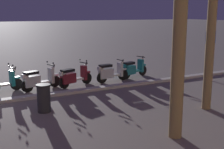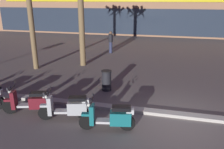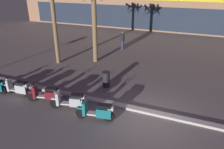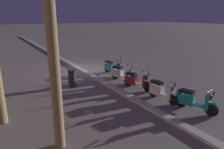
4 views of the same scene
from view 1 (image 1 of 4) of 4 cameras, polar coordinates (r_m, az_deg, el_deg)
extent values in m
cylinder|color=black|center=(16.09, 5.83, 0.76)|extent=(0.53, 0.24, 0.52)
cylinder|color=black|center=(15.16, 2.72, 0.13)|extent=(0.53, 0.24, 0.52)
cube|color=#197075|center=(15.65, 4.44, 0.69)|extent=(0.65, 0.43, 0.08)
cube|color=#197075|center=(15.29, 3.29, 0.85)|extent=(0.74, 0.49, 0.43)
cube|color=black|center=(15.21, 3.25, 2.14)|extent=(0.66, 0.45, 0.12)
cube|color=#197075|center=(15.90, 5.43, 1.70)|extent=(0.23, 0.37, 0.66)
cube|color=#197075|center=(16.04, 5.85, 1.78)|extent=(0.35, 0.24, 0.08)
cylinder|color=#333338|center=(15.94, 5.63, 2.26)|extent=(0.29, 0.15, 0.69)
cylinder|color=black|center=(15.83, 5.46, 3.37)|extent=(0.19, 0.55, 0.04)
sphere|color=white|center=(15.92, 5.69, 2.91)|extent=(0.12, 0.12, 0.12)
cube|color=#197075|center=(15.03, 2.52, 1.64)|extent=(0.29, 0.26, 0.16)
cylinder|color=black|center=(14.89, 2.10, -0.08)|extent=(0.53, 0.15, 0.52)
cylinder|color=black|center=(14.23, -1.91, -0.63)|extent=(0.53, 0.15, 0.52)
cube|color=silver|center=(14.57, 0.30, -0.10)|extent=(0.62, 0.33, 0.08)
cube|color=silver|center=(14.31, -1.16, 0.21)|extent=(0.71, 0.38, 0.46)
cube|color=black|center=(14.23, -1.23, 1.65)|extent=(0.62, 0.35, 0.12)
cube|color=silver|center=(14.73, 1.53, 0.94)|extent=(0.17, 0.35, 0.66)
cube|color=silver|center=(14.83, 2.10, 1.01)|extent=(0.33, 0.19, 0.08)
cylinder|color=#333338|center=(14.75, 1.79, 1.55)|extent=(0.29, 0.10, 0.69)
cylinder|color=black|center=(14.65, 1.54, 2.75)|extent=(0.09, 0.56, 0.04)
sphere|color=white|center=(14.73, 1.86, 2.24)|extent=(0.12, 0.12, 0.12)
cube|color=silver|center=(14.10, -2.20, 1.14)|extent=(0.26, 0.22, 0.16)
cylinder|color=black|center=(14.18, -4.78, -0.72)|extent=(0.53, 0.25, 0.52)
cylinder|color=black|center=(13.41, -9.03, -1.55)|extent=(0.53, 0.25, 0.52)
cube|color=silver|center=(13.80, -6.69, -0.85)|extent=(0.66, 0.44, 0.08)
cube|color=maroon|center=(13.49, -8.30, -0.71)|extent=(0.74, 0.50, 0.44)
cube|color=black|center=(13.41, -8.41, 0.74)|extent=(0.66, 0.46, 0.12)
cube|color=maroon|center=(14.01, -5.37, 0.33)|extent=(0.23, 0.37, 0.66)
cube|color=maroon|center=(14.12, -4.80, 0.43)|extent=(0.35, 0.25, 0.08)
cylinder|color=#333338|center=(14.03, -5.13, 0.98)|extent=(0.29, 0.15, 0.69)
cylinder|color=black|center=(13.92, -5.40, 2.23)|extent=(0.20, 0.55, 0.04)
sphere|color=white|center=(14.01, -5.08, 1.71)|extent=(0.12, 0.12, 0.12)
cube|color=silver|center=(13.27, -9.37, 0.15)|extent=(0.29, 0.26, 0.16)
sphere|color=black|center=(14.08, -6.10, 2.81)|extent=(0.07, 0.07, 0.07)
sphere|color=black|center=(13.71, -4.84, 2.60)|extent=(0.07, 0.07, 0.07)
cylinder|color=black|center=(13.76, -10.76, -1.27)|extent=(0.53, 0.23, 0.52)
cylinder|color=black|center=(13.11, -15.72, -2.16)|extent=(0.53, 0.23, 0.52)
cube|color=silver|center=(13.43, -13.01, -1.42)|extent=(0.65, 0.43, 0.08)
cube|color=silver|center=(13.17, -14.91, -1.23)|extent=(0.74, 0.49, 0.45)
cube|color=black|center=(13.08, -15.07, 0.30)|extent=(0.66, 0.45, 0.12)
cube|color=silver|center=(13.60, -11.45, -0.20)|extent=(0.23, 0.36, 0.66)
cube|color=silver|center=(13.70, -10.81, -0.09)|extent=(0.35, 0.24, 0.08)
cylinder|color=#333338|center=(13.62, -11.19, 0.47)|extent=(0.29, 0.14, 0.69)
cylinder|color=black|center=(13.52, -11.53, 1.75)|extent=(0.19, 0.55, 0.04)
sphere|color=white|center=(13.59, -11.15, 1.22)|extent=(0.12, 0.12, 0.12)
cube|color=silver|center=(12.98, -16.14, -0.30)|extent=(0.28, 0.26, 0.16)
sphere|color=black|center=(13.69, -12.15, 2.36)|extent=(0.07, 0.07, 0.07)
sphere|color=black|center=(13.29, -11.07, 2.13)|extent=(0.07, 0.07, 0.07)
cylinder|color=black|center=(13.63, -17.60, -1.75)|extent=(0.53, 0.20, 0.52)
cube|color=silver|center=(13.41, -20.04, -1.86)|extent=(0.64, 0.39, 0.08)
cube|color=#197075|center=(13.50, -18.39, -0.66)|extent=(0.20, 0.36, 0.66)
cube|color=#197075|center=(13.56, -17.68, -0.56)|extent=(0.34, 0.22, 0.08)
cylinder|color=#333338|center=(13.50, -18.11, 0.01)|extent=(0.29, 0.12, 0.69)
cylinder|color=black|center=(13.41, -18.52, 1.30)|extent=(0.15, 0.56, 0.04)
sphere|color=white|center=(13.47, -18.08, 0.77)|extent=(0.12, 0.12, 0.12)
sphere|color=black|center=(13.61, -18.99, 1.93)|extent=(0.07, 0.07, 0.07)
sphere|color=black|center=(13.17, -18.26, 1.66)|extent=(0.07, 0.07, 0.07)
cylinder|color=#939399|center=(15.53, 18.07, 3.36)|extent=(0.09, 0.09, 2.40)
cube|color=#1947B7|center=(15.48, 18.15, 6.69)|extent=(0.60, 0.09, 0.60)
cube|color=white|center=(15.49, 18.11, 6.69)|extent=(0.33, 0.05, 0.33)
cylinder|color=olive|center=(10.60, 18.31, 9.20)|extent=(0.31, 0.31, 5.89)
cylinder|color=olive|center=(7.86, 12.64, 7.55)|extent=(0.36, 0.36, 5.55)
cylinder|color=#232328|center=(10.39, -12.78, -4.53)|extent=(0.44, 0.44, 0.90)
cylinder|color=black|center=(10.27, -12.89, -2.01)|extent=(0.48, 0.48, 0.06)
camera|label=2|loc=(19.29, -28.96, 12.71)|focal=36.66mm
camera|label=3|loc=(20.51, -35.68, 16.86)|focal=34.32mm
camera|label=4|loc=(14.37, 38.63, 11.36)|focal=32.77mm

